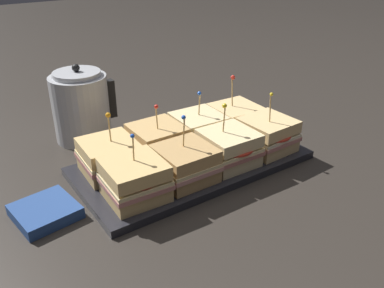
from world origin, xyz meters
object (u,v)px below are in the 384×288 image
(kettle_steel, at_px, (81,106))
(sandwich_back_far_right, at_px, (235,119))
(sandwich_front_far_left, at_px, (135,180))
(serving_platter, at_px, (192,163))
(sandwich_front_far_right, at_px, (267,135))
(sandwich_back_center_right, at_px, (198,130))
(napkin_stack, at_px, (45,210))
(sandwich_front_center_left, at_px, (185,163))
(sandwich_front_center_right, at_px, (229,148))
(sandwich_back_far_left, at_px, (109,157))
(sandwich_back_center_left, at_px, (157,142))

(kettle_steel, bearing_deg, sandwich_back_far_right, -34.64)
(sandwich_back_far_right, bearing_deg, sandwich_front_far_left, -161.32)
(serving_platter, bearing_deg, sandwich_back_far_right, 18.43)
(sandwich_front_far_right, relative_size, kettle_steel, 0.74)
(sandwich_front_far_left, height_order, sandwich_back_center_right, sandwich_back_center_right)
(serving_platter, height_order, napkin_stack, napkin_stack)
(sandwich_front_center_left, bearing_deg, sandwich_front_far_right, 0.39)
(sandwich_back_far_right, height_order, napkin_stack, sandwich_back_far_right)
(kettle_steel, xyz_separation_m, napkin_stack, (-0.20, -0.29, -0.08))
(sandwich_front_center_right, xyz_separation_m, sandwich_front_far_right, (0.12, 0.00, -0.00))
(sandwich_front_far_right, relative_size, napkin_stack, 1.21)
(serving_platter, xyz_separation_m, sandwich_front_far_right, (0.18, -0.06, 0.05))
(sandwich_back_far_left, height_order, sandwich_back_far_right, sandwich_back_far_right)
(sandwich_front_far_left, distance_m, sandwich_back_far_right, 0.39)
(sandwich_back_far_left, bearing_deg, kettle_steel, 82.78)
(sandwich_back_center_right, bearing_deg, napkin_stack, -172.34)
(sandwich_front_center_right, bearing_deg, sandwich_front_center_left, -179.79)
(sandwich_front_far_right, distance_m, kettle_steel, 0.49)
(serving_platter, distance_m, kettle_steel, 0.34)
(sandwich_front_center_right, relative_size, kettle_steel, 0.72)
(sandwich_front_center_right, distance_m, kettle_steel, 0.42)
(sandwich_back_center_right, bearing_deg, sandwich_front_center_right, -89.77)
(sandwich_back_center_right, xyz_separation_m, napkin_stack, (-0.41, -0.06, -0.05))
(sandwich_back_center_left, relative_size, sandwich_back_center_right, 0.98)
(sandwich_front_far_right, relative_size, sandwich_back_center_left, 1.10)
(sandwich_front_far_right, bearing_deg, sandwich_back_far_right, 90.42)
(serving_platter, height_order, kettle_steel, kettle_steel)
(kettle_steel, relative_size, napkin_stack, 1.64)
(sandwich_front_far_left, xyz_separation_m, sandwich_back_far_left, (-0.00, 0.12, -0.00))
(sandwich_front_far_right, bearing_deg, sandwich_front_center_right, -179.44)
(sandwich_front_far_left, height_order, sandwich_back_center_left, same)
(sandwich_front_far_left, relative_size, napkin_stack, 1.09)
(sandwich_front_far_left, xyz_separation_m, kettle_steel, (0.03, 0.36, 0.03))
(sandwich_front_far_left, xyz_separation_m, sandwich_back_center_left, (0.12, 0.12, 0.00))
(sandwich_front_center_right, xyz_separation_m, sandwich_back_center_right, (-0.00, 0.12, -0.00))
(sandwich_front_far_left, bearing_deg, sandwich_front_center_left, 0.33)
(sandwich_back_center_right, relative_size, sandwich_back_far_right, 0.89)
(sandwich_back_far_left, relative_size, kettle_steel, 0.69)
(sandwich_front_far_right, xyz_separation_m, napkin_stack, (-0.53, 0.06, -0.05))
(sandwich_front_far_left, xyz_separation_m, sandwich_back_center_right, (0.24, 0.12, 0.00))
(sandwich_front_center_right, bearing_deg, sandwich_back_center_left, 134.86)
(sandwich_front_center_left, xyz_separation_m, sandwich_back_far_right, (0.24, 0.12, 0.00))
(kettle_steel, bearing_deg, sandwich_front_center_left, -75.26)
(serving_platter, bearing_deg, sandwich_front_far_right, -18.15)
(sandwich_front_center_right, height_order, napkin_stack, sandwich_front_center_right)
(sandwich_back_center_left, distance_m, sandwich_back_far_right, 0.24)
(sandwich_back_far_right, bearing_deg, sandwich_back_far_left, -179.82)
(sandwich_back_far_right, xyz_separation_m, kettle_steel, (-0.34, 0.23, 0.04))
(sandwich_front_center_left, xyz_separation_m, napkin_stack, (-0.29, 0.07, -0.04))
(serving_platter, height_order, sandwich_front_far_left, sandwich_front_far_left)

